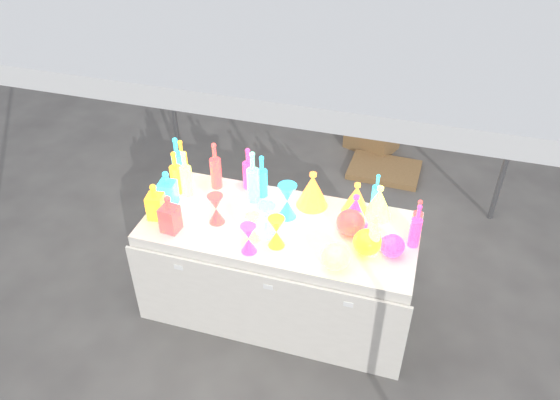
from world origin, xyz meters
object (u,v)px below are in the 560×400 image
(cardboard_box_closed, at_px, (372,133))
(bottle_0, at_px, (182,158))
(display_table, at_px, (280,267))
(hourglass_0, at_px, (216,209))
(decanter_0, at_px, (155,201))
(lampshade_0, at_px, (312,189))
(globe_0, at_px, (367,243))

(cardboard_box_closed, xyz_separation_m, bottle_0, (-1.15, -2.04, 0.72))
(display_table, bearing_deg, hourglass_0, -168.46)
(decanter_0, bearing_deg, hourglass_0, 0.42)
(display_table, height_order, lampshade_0, lampshade_0)
(bottle_0, relative_size, globe_0, 1.67)
(bottle_0, relative_size, lampshade_0, 1.14)
(display_table, bearing_deg, bottle_0, 157.08)
(decanter_0, bearing_deg, globe_0, -6.83)
(decanter_0, bearing_deg, lampshade_0, 14.97)
(bottle_0, bearing_deg, cardboard_box_closed, 60.63)
(decanter_0, bearing_deg, bottle_0, 85.57)
(display_table, distance_m, decanter_0, 0.97)
(cardboard_box_closed, bearing_deg, decanter_0, -91.94)
(display_table, xyz_separation_m, hourglass_0, (-0.41, -0.08, 0.48))
(hourglass_0, xyz_separation_m, lampshade_0, (0.56, 0.36, 0.02))
(cardboard_box_closed, bearing_deg, hourglass_0, -84.33)
(bottle_0, distance_m, decanter_0, 0.51)
(decanter_0, bearing_deg, display_table, 1.46)
(cardboard_box_closed, xyz_separation_m, decanter_0, (-1.11, -2.55, 0.70))
(display_table, xyz_separation_m, lampshade_0, (0.15, 0.28, 0.51))
(lampshade_0, bearing_deg, display_table, -93.36)
(cardboard_box_closed, height_order, hourglass_0, hourglass_0)
(decanter_0, height_order, globe_0, decanter_0)
(cardboard_box_closed, relative_size, lampshade_0, 1.87)
(cardboard_box_closed, xyz_separation_m, lampshade_0, (-0.15, -2.12, 0.70))
(globe_0, height_order, lampshade_0, lampshade_0)
(display_table, distance_m, bottle_0, 1.06)
(bottle_0, bearing_deg, lampshade_0, -4.71)
(cardboard_box_closed, bearing_deg, globe_0, -61.79)
(display_table, bearing_deg, cardboard_box_closed, 82.94)
(bottle_0, height_order, globe_0, bottle_0)
(cardboard_box_closed, xyz_separation_m, hourglass_0, (-0.70, -2.48, 0.68))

